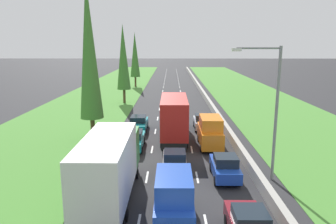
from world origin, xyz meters
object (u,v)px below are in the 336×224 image
(poplar_tree_second, at_px, (89,50))
(poplar_tree_fourth, at_px, (135,55))
(blue_van_centre_lane, at_px, (174,199))
(teal_sedan_left_lane, at_px, (133,140))
(orange_van_right_lane, at_px, (210,132))
(blue_hatchback_right_lane, at_px, (225,167))
(teal_sedan_left_lane_fourth, at_px, (139,123))
(red_box_truck_centre_lane, at_px, (174,117))
(poplar_tree_third, at_px, (123,57))
(grey_hatchback_centre_lane, at_px, (175,162))
(white_box_truck_left_lane, at_px, (110,167))
(street_light_mast, at_px, (272,105))
(silver_hatchback_right_lane, at_px, (202,122))

(poplar_tree_second, relative_size, poplar_tree_fourth, 1.30)
(blue_van_centre_lane, height_order, teal_sedan_left_lane, blue_van_centre_lane)
(blue_van_centre_lane, bearing_deg, poplar_tree_fourth, 98.26)
(orange_van_right_lane, bearing_deg, blue_hatchback_right_lane, -88.35)
(teal_sedan_left_lane_fourth, distance_m, poplar_tree_second, 9.37)
(blue_van_centre_lane, height_order, red_box_truck_centre_lane, red_box_truck_centre_lane)
(poplar_tree_fourth, bearing_deg, poplar_tree_third, -88.86)
(blue_van_centre_lane, height_order, orange_van_right_lane, same)
(teal_sedan_left_lane_fourth, bearing_deg, blue_van_centre_lane, -78.76)
(blue_van_centre_lane, distance_m, grey_hatchback_centre_lane, 6.76)
(white_box_truck_left_lane, height_order, poplar_tree_second, poplar_tree_second)
(blue_van_centre_lane, distance_m, street_light_mast, 9.38)
(silver_hatchback_right_lane, relative_size, teal_sedan_left_lane_fourth, 0.87)
(orange_van_right_lane, bearing_deg, blue_van_centre_lane, -104.71)
(teal_sedan_left_lane, distance_m, grey_hatchback_centre_lane, 6.60)
(blue_hatchback_right_lane, xyz_separation_m, poplar_tree_second, (-11.25, 9.06, 7.72))
(poplar_tree_second, relative_size, street_light_mast, 1.67)
(blue_hatchback_right_lane, relative_size, street_light_mast, 0.43)
(silver_hatchback_right_lane, bearing_deg, poplar_tree_fourth, 107.36)
(poplar_tree_fourth, bearing_deg, white_box_truck_left_lane, -85.33)
(blue_hatchback_right_lane, xyz_separation_m, orange_van_right_lane, (-0.20, 6.98, 0.56))
(teal_sedan_left_lane_fourth, bearing_deg, teal_sedan_left_lane, -88.85)
(poplar_tree_second, xyz_separation_m, street_light_mast, (14.12, -9.18, -3.32))
(red_box_truck_centre_lane, xyz_separation_m, poplar_tree_fourth, (-8.03, 39.03, 4.64))
(teal_sedan_left_lane, height_order, silver_hatchback_right_lane, silver_hatchback_right_lane)
(grey_hatchback_centre_lane, height_order, orange_van_right_lane, orange_van_right_lane)
(blue_van_centre_lane, distance_m, poplar_tree_fourth, 55.31)
(teal_sedan_left_lane, relative_size, street_light_mast, 0.50)
(teal_sedan_left_lane, xyz_separation_m, street_light_mast, (9.92, -6.59, 4.42))
(orange_van_right_lane, relative_size, silver_hatchback_right_lane, 1.26)
(teal_sedan_left_lane, bearing_deg, teal_sedan_left_lane_fourth, 91.15)
(red_box_truck_centre_lane, xyz_separation_m, orange_van_right_lane, (3.23, -2.67, -0.78))
(blue_van_centre_lane, bearing_deg, teal_sedan_left_lane_fourth, 101.24)
(silver_hatchback_right_lane, bearing_deg, teal_sedan_left_lane_fourth, -174.44)
(grey_hatchback_centre_lane, distance_m, teal_sedan_left_lane_fourth, 12.06)
(white_box_truck_left_lane, height_order, teal_sedan_left_lane_fourth, white_box_truck_left_lane)
(red_box_truck_centre_lane, bearing_deg, street_light_mast, -57.22)
(orange_van_right_lane, xyz_separation_m, teal_sedan_left_lane_fourth, (-6.97, 5.43, -0.59))
(orange_van_right_lane, distance_m, street_light_mast, 8.64)
(teal_sedan_left_lane_fourth, bearing_deg, white_box_truck_left_lane, -90.08)
(blue_van_centre_lane, height_order, poplar_tree_fourth, poplar_tree_fourth)
(blue_hatchback_right_lane, relative_size, teal_sedan_left_lane_fourth, 0.87)
(white_box_truck_left_lane, height_order, street_light_mast, street_light_mast)
(red_box_truck_centre_lane, bearing_deg, teal_sedan_left_lane_fourth, 143.60)
(grey_hatchback_centre_lane, relative_size, poplar_tree_fourth, 0.34)
(teal_sedan_left_lane_fourth, bearing_deg, poplar_tree_fourth, 96.74)
(blue_van_centre_lane, bearing_deg, red_box_truck_centre_lane, 89.53)
(red_box_truck_centre_lane, height_order, poplar_tree_fourth, poplar_tree_fourth)
(teal_sedan_left_lane, relative_size, grey_hatchback_centre_lane, 1.15)
(teal_sedan_left_lane, distance_m, poplar_tree_second, 9.18)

